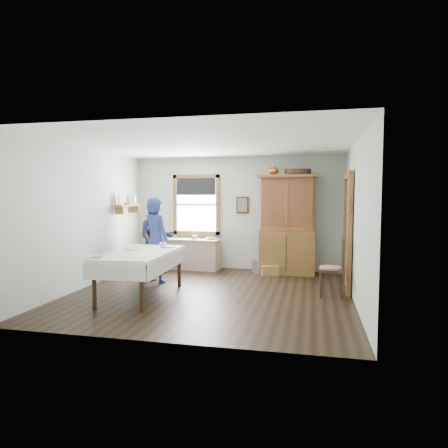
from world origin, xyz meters
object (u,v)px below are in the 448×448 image
(figure_dark, at_px, (156,241))
(dining_table, at_px, (141,274))
(china_hutch, at_px, (287,224))
(woman_blue, at_px, (156,243))
(wicker_basket, at_px, (270,270))
(work_counter, at_px, (194,254))
(pail, at_px, (258,266))
(spindle_chair, at_px, (331,267))

(figure_dark, bearing_deg, dining_table, -96.63)
(china_hutch, xyz_separation_m, woman_blue, (-2.56, -1.49, -0.32))
(woman_blue, bearing_deg, dining_table, 121.85)
(dining_table, distance_m, figure_dark, 2.07)
(wicker_basket, bearing_deg, dining_table, -130.71)
(dining_table, bearing_deg, woman_blue, 99.36)
(work_counter, distance_m, dining_table, 2.70)
(pail, distance_m, wicker_basket, 0.38)
(spindle_chair, distance_m, woman_blue, 3.49)
(wicker_basket, xyz_separation_m, woman_blue, (-2.21, -1.21, 0.70))
(dining_table, distance_m, wicker_basket, 3.12)
(dining_table, height_order, figure_dark, figure_dark)
(spindle_chair, xyz_separation_m, figure_dark, (-3.79, 1.22, 0.24))
(woman_blue, distance_m, figure_dark, 0.89)
(spindle_chair, relative_size, wicker_basket, 2.80)
(work_counter, height_order, spindle_chair, spindle_chair)
(pail, relative_size, woman_blue, 0.19)
(work_counter, distance_m, china_hutch, 2.35)
(work_counter, distance_m, spindle_chair, 3.68)
(china_hutch, distance_m, woman_blue, 2.98)
(wicker_basket, relative_size, figure_dark, 0.25)
(china_hutch, relative_size, pail, 7.49)
(dining_table, relative_size, spindle_chair, 1.92)
(china_hutch, height_order, spindle_chair, china_hutch)
(china_hutch, relative_size, wicker_basket, 6.03)
(spindle_chair, height_order, figure_dark, figure_dark)
(china_hutch, distance_m, wicker_basket, 1.11)
(dining_table, xyz_separation_m, woman_blue, (-0.19, 1.15, 0.40))
(work_counter, distance_m, pail, 1.60)
(china_hutch, bearing_deg, work_counter, 176.01)
(china_hutch, height_order, woman_blue, china_hutch)
(dining_table, bearing_deg, china_hutch, 48.04)
(china_hutch, distance_m, spindle_chair, 2.18)
(work_counter, relative_size, dining_table, 0.64)
(dining_table, relative_size, figure_dark, 1.32)
(dining_table, xyz_separation_m, wicker_basket, (2.02, 2.35, -0.29))
(dining_table, distance_m, pail, 3.12)
(dining_table, bearing_deg, work_counter, 86.85)
(wicker_basket, bearing_deg, woman_blue, -151.42)
(pail, bearing_deg, china_hutch, 4.95)
(china_hutch, bearing_deg, wicker_basket, -143.18)
(spindle_chair, bearing_deg, wicker_basket, 128.43)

